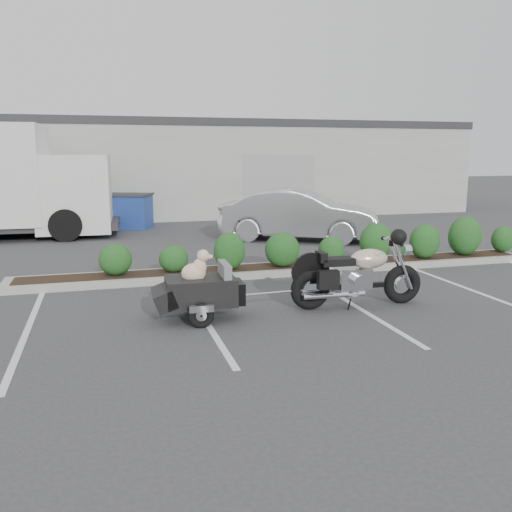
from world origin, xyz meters
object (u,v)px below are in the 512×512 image
object	(u,v)px
pet_trailer	(199,290)
sedan	(299,215)
dumpster	(125,211)
motorcycle	(358,275)

from	to	relation	value
pet_trailer	sedan	size ratio (longest dim) A/B	0.41
sedan	dumpster	distance (m)	6.65
motorcycle	pet_trailer	world-z (taller)	motorcycle
motorcycle	dumpster	bearing A→B (deg)	109.31
pet_trailer	sedan	distance (m)	8.40
dumpster	pet_trailer	bearing A→B (deg)	-66.15
pet_trailer	sedan	bearing A→B (deg)	61.21
sedan	motorcycle	bearing A→B (deg)	-163.46
pet_trailer	dumpster	bearing A→B (deg)	95.95
pet_trailer	motorcycle	bearing A→B (deg)	2.06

